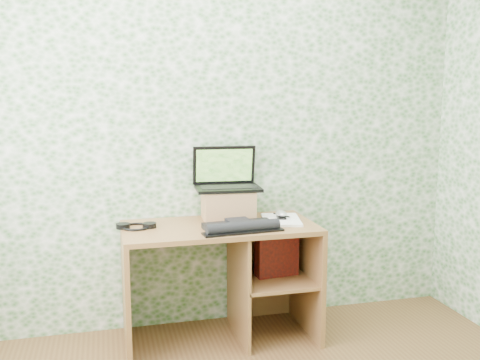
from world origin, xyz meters
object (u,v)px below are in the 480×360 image
object	(u,v)px
keyboard	(241,226)
notepad	(281,220)
desk	(231,264)
riser	(228,205)
laptop	(226,179)

from	to	relation	value
keyboard	notepad	xyz separation A→B (m)	(0.31, 0.16, -0.02)
desk	keyboard	xyz separation A→B (m)	(0.02, -0.18, 0.29)
riser	laptop	size ratio (longest dim) A/B	0.76
laptop	notepad	distance (m)	0.45
notepad	riser	bearing A→B (deg)	169.72
notepad	laptop	bearing A→B (deg)	163.30
laptop	notepad	bearing A→B (deg)	-24.96
laptop	keyboard	world-z (taller)	laptop
riser	notepad	size ratio (longest dim) A/B	0.97
laptop	notepad	xyz separation A→B (m)	(0.32, -0.18, -0.25)
riser	keyboard	distance (m)	0.30
desk	laptop	distance (m)	0.55
keyboard	laptop	bearing A→B (deg)	86.44
keyboard	notepad	bearing A→B (deg)	22.17
laptop	notepad	size ratio (longest dim) A/B	1.29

